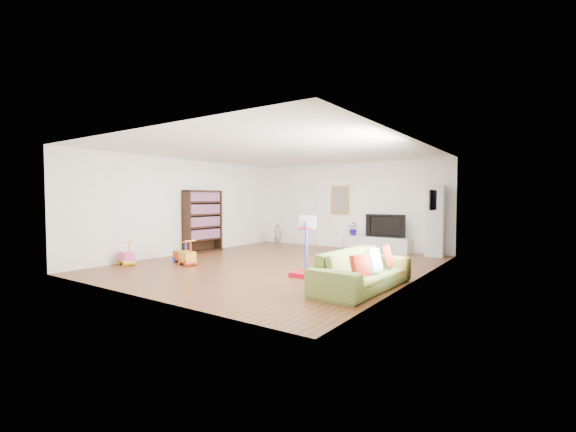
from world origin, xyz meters
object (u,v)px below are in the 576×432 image
Objects in this scene: bookshelf at (203,221)px; sofa at (363,270)px; media_console at (378,244)px; basketball_hoop at (303,246)px.

bookshelf is 0.79× the size of sofa.
media_console is 0.84× the size of sofa.
media_console is at bearing 21.00° from sofa.
sofa is 1.86× the size of basketball_hoop.
bookshelf is at bearing -142.27° from media_console.
media_console is 1.06× the size of bookshelf.
basketball_hoop is (0.11, -4.30, 0.40)m from media_console.
sofa reaches higher than media_console.
media_console is at bearing 85.37° from basketball_hoop.
sofa is (1.55, -4.63, 0.11)m from media_console.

